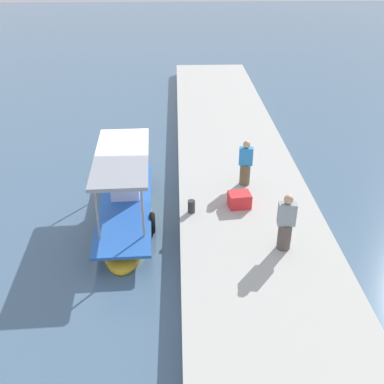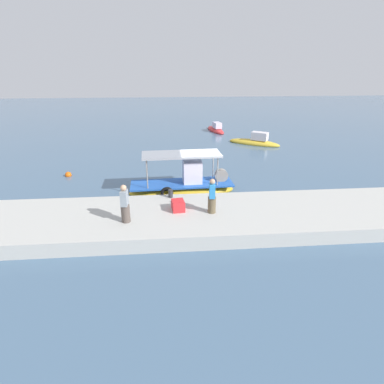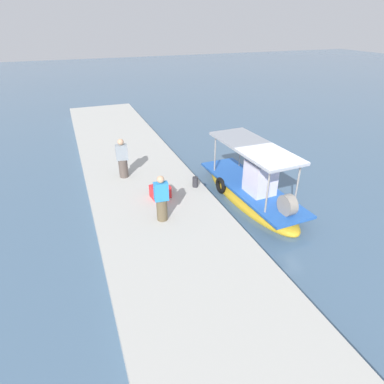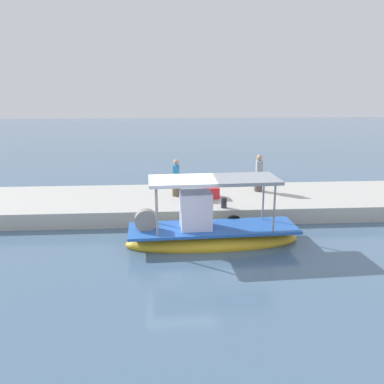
{
  "view_description": "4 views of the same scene",
  "coord_description": "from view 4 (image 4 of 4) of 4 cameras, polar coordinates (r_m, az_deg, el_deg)",
  "views": [
    {
      "loc": [
        -14.87,
        -2.12,
        8.7
      ],
      "look_at": [
        -0.63,
        -2.61,
        0.71
      ],
      "focal_mm": 42.77,
      "sensor_mm": 36.0,
      "label": 1
    },
    {
      "loc": [
        -2.13,
        -18.08,
        7.31
      ],
      "look_at": [
        -0.75,
        -2.27,
        0.82
      ],
      "focal_mm": 29.32,
      "sensor_mm": 36.0,
      "label": 2
    },
    {
      "loc": [
        9.47,
        -7.11,
        7.05
      ],
      "look_at": [
        -0.95,
        -3.07,
        1.01
      ],
      "focal_mm": 30.34,
      "sensor_mm": 36.0,
      "label": 3
    },
    {
      "loc": [
        0.52,
        13.49,
        5.64
      ],
      "look_at": [
        -0.61,
        -2.9,
        1.29
      ],
      "focal_mm": 37.56,
      "sensor_mm": 36.0,
      "label": 4
    }
  ],
  "objects": [
    {
      "name": "ground_plane",
      "position": [
        14.63,
        -1.62,
        -7.84
      ],
      "size": [
        120.0,
        120.0,
        0.0
      ],
      "primitive_type": "plane",
      "color": "#486581"
    },
    {
      "name": "mooring_bollard",
      "position": [
        16.9,
        4.55,
        -1.52
      ],
      "size": [
        0.24,
        0.24,
        0.44
      ],
      "primitive_type": "cylinder",
      "color": "#2D2D33",
      "rests_on": "dock_quay"
    },
    {
      "name": "cargo_crate",
      "position": [
        18.42,
        2.79,
        -0.02
      ],
      "size": [
        0.67,
        0.79,
        0.5
      ],
      "primitive_type": "cube",
      "rotation": [
        0.0,
        0.0,
        1.7
      ],
      "color": "red",
      "rests_on": "dock_quay"
    },
    {
      "name": "main_fishing_boat",
      "position": [
        14.81,
        2.6,
        -5.72
      ],
      "size": [
        6.48,
        2.11,
        2.82
      ],
      "color": "gold",
      "rests_on": "ground_plane"
    },
    {
      "name": "dock_quay",
      "position": [
        18.77,
        -2.2,
        -1.58
      ],
      "size": [
        36.0,
        4.71,
        0.67
      ],
      "primitive_type": "cube",
      "color": "#B5B5AE",
      "rests_on": "ground_plane"
    },
    {
      "name": "fisherman_by_crate",
      "position": [
        19.66,
        9.47,
        2.43
      ],
      "size": [
        0.43,
        0.53,
        1.79
      ],
      "color": "#554942",
      "rests_on": "dock_quay"
    },
    {
      "name": "fisherman_near_bollard",
      "position": [
        18.55,
        -2.23,
        1.78
      ],
      "size": [
        0.41,
        0.51,
        1.72
      ],
      "color": "brown",
      "rests_on": "dock_quay"
    }
  ]
}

